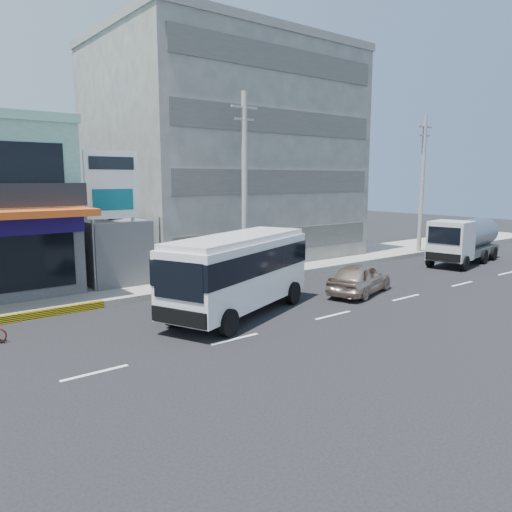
{
  "coord_description": "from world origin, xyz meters",
  "views": [
    {
      "loc": [
        -9.84,
        -13.72,
        5.59
      ],
      "look_at": [
        3.61,
        3.38,
        2.2
      ],
      "focal_mm": 35.0,
      "sensor_mm": 36.0,
      "label": 1
    }
  ],
  "objects_px": {
    "minibus": "(238,268)",
    "tanker_truck": "(464,240)",
    "satellite_dish": "(109,218)",
    "billboard": "(112,193)",
    "utility_pole_near": "(245,187)",
    "utility_pole_far": "(422,185)",
    "concrete_building": "(225,158)",
    "sedan": "(360,278)"
  },
  "relations": [
    {
      "from": "concrete_building",
      "to": "satellite_dish",
      "type": "xyz_separation_m",
      "value": [
        -10.0,
        -4.0,
        -3.42
      ]
    },
    {
      "from": "satellite_dish",
      "to": "utility_pole_near",
      "type": "xyz_separation_m",
      "value": [
        6.0,
        -3.6,
        1.57
      ]
    },
    {
      "from": "minibus",
      "to": "utility_pole_far",
      "type": "bearing_deg",
      "value": 13.6
    },
    {
      "from": "minibus",
      "to": "tanker_truck",
      "type": "distance_m",
      "value": 19.13
    },
    {
      "from": "utility_pole_near",
      "to": "sedan",
      "type": "distance_m",
      "value": 7.6
    },
    {
      "from": "utility_pole_near",
      "to": "minibus",
      "type": "xyz_separation_m",
      "value": [
        -3.96,
        -4.83,
        -3.18
      ]
    },
    {
      "from": "billboard",
      "to": "minibus",
      "type": "relative_size",
      "value": 0.84
    },
    {
      "from": "utility_pole_near",
      "to": "utility_pole_far",
      "type": "height_order",
      "value": "same"
    },
    {
      "from": "billboard",
      "to": "sedan",
      "type": "xyz_separation_m",
      "value": [
        9.4,
        -7.29,
        -4.16
      ]
    },
    {
      "from": "satellite_dish",
      "to": "billboard",
      "type": "xyz_separation_m",
      "value": [
        -0.5,
        -1.8,
        1.35
      ]
    },
    {
      "from": "satellite_dish",
      "to": "sedan",
      "type": "xyz_separation_m",
      "value": [
        8.9,
        -9.09,
        -2.81
      ]
    },
    {
      "from": "utility_pole_far",
      "to": "sedan",
      "type": "xyz_separation_m",
      "value": [
        -13.1,
        -5.49,
        -4.38
      ]
    },
    {
      "from": "satellite_dish",
      "to": "sedan",
      "type": "height_order",
      "value": "satellite_dish"
    },
    {
      "from": "concrete_building",
      "to": "billboard",
      "type": "relative_size",
      "value": 2.32
    },
    {
      "from": "concrete_building",
      "to": "minibus",
      "type": "distance_m",
      "value": 15.6
    },
    {
      "from": "concrete_building",
      "to": "sedan",
      "type": "height_order",
      "value": "concrete_building"
    },
    {
      "from": "sedan",
      "to": "satellite_dish",
      "type": "bearing_deg",
      "value": 27.48
    },
    {
      "from": "concrete_building",
      "to": "utility_pole_near",
      "type": "bearing_deg",
      "value": -117.76
    },
    {
      "from": "concrete_building",
      "to": "utility_pole_far",
      "type": "distance_m",
      "value": 14.32
    },
    {
      "from": "satellite_dish",
      "to": "utility_pole_far",
      "type": "height_order",
      "value": "utility_pole_far"
    },
    {
      "from": "concrete_building",
      "to": "minibus",
      "type": "height_order",
      "value": "concrete_building"
    },
    {
      "from": "tanker_truck",
      "to": "sedan",
      "type": "bearing_deg",
      "value": -172.77
    },
    {
      "from": "satellite_dish",
      "to": "utility_pole_near",
      "type": "distance_m",
      "value": 7.17
    },
    {
      "from": "sedan",
      "to": "tanker_truck",
      "type": "relative_size",
      "value": 0.58
    },
    {
      "from": "minibus",
      "to": "sedan",
      "type": "distance_m",
      "value": 7.0
    },
    {
      "from": "satellite_dish",
      "to": "sedan",
      "type": "distance_m",
      "value": 13.03
    },
    {
      "from": "utility_pole_near",
      "to": "utility_pole_far",
      "type": "bearing_deg",
      "value": 0.0
    },
    {
      "from": "minibus",
      "to": "tanker_truck",
      "type": "bearing_deg",
      "value": 2.68
    },
    {
      "from": "satellite_dish",
      "to": "minibus",
      "type": "xyz_separation_m",
      "value": [
        2.04,
        -8.43,
        -1.61
      ]
    },
    {
      "from": "utility_pole_far",
      "to": "minibus",
      "type": "distance_m",
      "value": 20.78
    },
    {
      "from": "concrete_building",
      "to": "minibus",
      "type": "bearing_deg",
      "value": -122.65
    },
    {
      "from": "utility_pole_far",
      "to": "tanker_truck",
      "type": "distance_m",
      "value": 5.38
    },
    {
      "from": "satellite_dish",
      "to": "utility_pole_far",
      "type": "distance_m",
      "value": 22.35
    },
    {
      "from": "concrete_building",
      "to": "utility_pole_far",
      "type": "bearing_deg",
      "value": -32.35
    },
    {
      "from": "billboard",
      "to": "satellite_dish",
      "type": "bearing_deg",
      "value": 74.48
    },
    {
      "from": "concrete_building",
      "to": "satellite_dish",
      "type": "relative_size",
      "value": 10.67
    },
    {
      "from": "satellite_dish",
      "to": "billboard",
      "type": "height_order",
      "value": "billboard"
    },
    {
      "from": "utility_pole_far",
      "to": "satellite_dish",
      "type": "bearing_deg",
      "value": 170.71
    },
    {
      "from": "utility_pole_near",
      "to": "minibus",
      "type": "height_order",
      "value": "utility_pole_near"
    },
    {
      "from": "utility_pole_near",
      "to": "utility_pole_far",
      "type": "distance_m",
      "value": 16.0
    },
    {
      "from": "minibus",
      "to": "tanker_truck",
      "type": "xyz_separation_m",
      "value": [
        19.1,
        0.89,
        -0.38
      ]
    },
    {
      "from": "minibus",
      "to": "sedan",
      "type": "bearing_deg",
      "value": -5.49
    }
  ]
}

